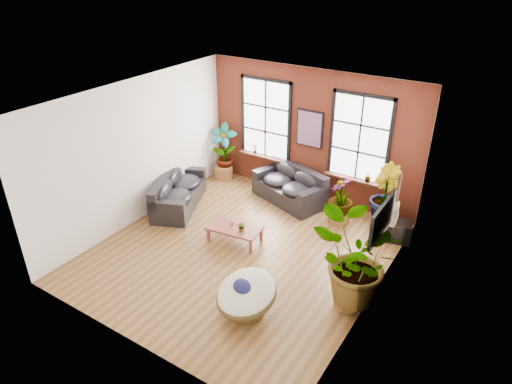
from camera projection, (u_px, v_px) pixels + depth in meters
room at (244, 180)px, 9.62m from camera, size 6.04×6.54×3.54m
sofa_back at (291, 186)px, 12.26m from camera, size 2.19×1.54×0.91m
sofa_left at (177, 192)px, 12.01m from camera, size 1.74×2.37×0.87m
coffee_table at (235, 228)px, 10.53m from camera, size 1.32×0.86×0.48m
papasan_chair at (246, 294)px, 8.36m from camera, size 1.52×1.52×0.87m
poster at (310, 129)px, 11.78m from camera, size 0.74×0.06×0.98m
tv_wall_unit at (386, 217)px, 8.65m from camera, size 0.13×1.86×1.20m
media_box at (398, 231)px, 10.63m from camera, size 0.68×0.61×0.48m
pot_back_left at (224, 172)px, 13.56m from camera, size 0.71×0.71×0.40m
pot_back_right at (380, 221)px, 11.13m from camera, size 0.67×0.67×0.37m
pot_right_wall at (347, 299)px, 8.65m from camera, size 0.60×0.60×0.35m
pot_mid at (339, 215)px, 11.36m from camera, size 0.57×0.57×0.38m
floor_plant_back_left at (224, 149)px, 13.24m from camera, size 0.95×0.80×1.53m
floor_plant_back_right at (384, 195)px, 10.78m from camera, size 1.00×1.05×1.51m
floor_plant_right_wall at (352, 264)px, 8.23m from camera, size 1.90×1.77×1.73m
floor_plant_mid at (341, 198)px, 11.10m from camera, size 0.69×0.69×1.11m
table_plant at (242, 227)px, 10.27m from camera, size 0.24×0.22×0.24m
sill_plant_left at (255, 149)px, 12.96m from camera, size 0.17×0.17×0.27m
sill_plant_right at (368, 177)px, 11.36m from camera, size 0.19×0.19×0.27m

